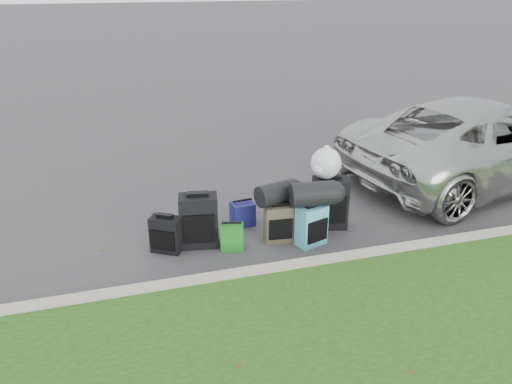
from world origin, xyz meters
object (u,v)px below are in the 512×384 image
object	(u,v)px
suitcase_small_black	(166,234)
suitcase_large_black_left	(199,221)
suitcase_olive	(279,223)
suitcase_teal	(311,225)
suv	(485,140)
tote_navy	(243,214)
tote_green	(232,237)
suitcase_large_black_right	(330,203)

from	to	relation	value
suitcase_small_black	suitcase_large_black_left	bearing A→B (deg)	35.12
suitcase_olive	suitcase_small_black	bearing A→B (deg)	-179.26
suitcase_small_black	suitcase_teal	size ratio (longest dim) A/B	0.87
suv	suitcase_teal	distance (m)	3.83
suitcase_large_black_left	tote_navy	size ratio (longest dim) A/B	2.11
tote_green	tote_navy	size ratio (longest dim) A/B	0.98
tote_navy	suv	bearing A→B (deg)	0.14
suitcase_large_black_left	tote_green	distance (m)	0.46
suitcase_teal	suitcase_large_black_right	size ratio (longest dim) A/B	0.76
suv	suitcase_small_black	size ratio (longest dim) A/B	10.52
suitcase_large_black_left	suitcase_olive	world-z (taller)	suitcase_large_black_left
tote_navy	suitcase_large_black_right	bearing A→B (deg)	-25.59
suitcase_teal	suitcase_large_black_right	bearing A→B (deg)	24.88
suitcase_olive	suitcase_large_black_right	distance (m)	0.82
suitcase_olive	suitcase_teal	xyz separation A→B (m)	(0.37, -0.20, 0.02)
suitcase_small_black	suitcase_large_black_left	xyz separation A→B (m)	(0.42, 0.04, 0.11)
suitcase_small_black	tote_green	bearing A→B (deg)	18.74
suitcase_large_black_left	tote_navy	bearing A→B (deg)	40.50
suitcase_large_black_right	suitcase_olive	bearing A→B (deg)	-152.58
suitcase_large_black_left	tote_green	size ratio (longest dim) A/B	2.14
tote_green	tote_navy	world-z (taller)	tote_navy
suitcase_small_black	suitcase_olive	xyz separation A→B (m)	(1.43, -0.13, 0.02)
tote_green	tote_navy	bearing A→B (deg)	78.16
suitcase_olive	suitcase_large_black_right	bearing A→B (deg)	19.38
suitcase_large_black_left	suitcase_teal	bearing A→B (deg)	-5.38
suv	suitcase_large_black_right	size ratio (longest dim) A/B	6.91
suv	suitcase_large_black_right	bearing A→B (deg)	95.86
suv	tote_green	distance (m)	4.74
suitcase_large_black_left	tote_navy	xyz separation A→B (m)	(0.67, 0.40, -0.18)
suitcase_teal	suitcase_large_black_right	xyz separation A→B (m)	(0.42, 0.39, 0.09)
suitcase_small_black	suitcase_large_black_right	size ratio (longest dim) A/B	0.66
suitcase_large_black_right	suitcase_large_black_left	bearing A→B (deg)	-165.37
suitcase_small_black	suitcase_large_black_right	xyz separation A→B (m)	(2.22, 0.06, 0.12)
suv	suitcase_teal	bearing A→B (deg)	99.79
suitcase_large_black_right	suitcase_small_black	bearing A→B (deg)	-164.50
tote_green	suitcase_olive	bearing A→B (deg)	16.90
suitcase_small_black	suitcase_large_black_left	distance (m)	0.44
suv	tote_green	world-z (taller)	suv
suv	suitcase_large_black_left	size ratio (longest dim) A/B	7.10
suitcase_large_black_left	suitcase_olive	xyz separation A→B (m)	(1.00, -0.17, -0.09)
suitcase_large_black_left	tote_navy	distance (m)	0.80
tote_navy	suitcase_large_black_left	bearing A→B (deg)	-156.30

